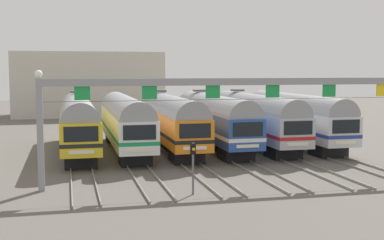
# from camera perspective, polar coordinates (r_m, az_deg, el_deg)

# --- Properties ---
(ground_plane) EXTENTS (160.00, 160.00, 0.00)m
(ground_plane) POSITION_cam_1_polar(r_m,az_deg,el_deg) (45.91, 0.01, -3.19)
(ground_plane) COLOR #5B564F
(track_bed) EXTENTS (21.17, 70.00, 0.15)m
(track_bed) POSITION_cam_1_polar(r_m,az_deg,el_deg) (62.41, -3.68, -0.80)
(track_bed) COLOR gray
(track_bed) RESTS_ON ground
(commuter_train_yellow) EXTENTS (2.88, 18.06, 5.05)m
(commuter_train_yellow) POSITION_cam_1_polar(r_m,az_deg,el_deg) (44.31, -12.44, -0.13)
(commuter_train_yellow) COLOR gold
(commuter_train_yellow) RESTS_ON ground
(commuter_train_white) EXTENTS (2.88, 18.06, 4.77)m
(commuter_train_white) POSITION_cam_1_polar(r_m,az_deg,el_deg) (44.56, -7.38, -0.02)
(commuter_train_white) COLOR white
(commuter_train_white) RESTS_ON ground
(commuter_train_orange) EXTENTS (2.88, 18.06, 5.05)m
(commuter_train_orange) POSITION_cam_1_polar(r_m,az_deg,el_deg) (45.16, -2.42, 0.10)
(commuter_train_orange) COLOR orange
(commuter_train_orange) RESTS_ON ground
(commuter_train_blue) EXTENTS (2.88, 18.06, 5.05)m
(commuter_train_blue) POSITION_cam_1_polar(r_m,az_deg,el_deg) (46.08, 2.38, 0.21)
(commuter_train_blue) COLOR #284C9E
(commuter_train_blue) RESTS_ON ground
(commuter_train_stainless) EXTENTS (2.88, 18.06, 5.05)m
(commuter_train_stainless) POSITION_cam_1_polar(r_m,az_deg,el_deg) (47.32, 6.97, 0.31)
(commuter_train_stainless) COLOR #B2B5BA
(commuter_train_stainless) RESTS_ON ground
(commuter_train_silver) EXTENTS (2.88, 18.06, 4.77)m
(commuter_train_silver) POSITION_cam_1_polar(r_m,az_deg,el_deg) (48.83, 11.29, 0.40)
(commuter_train_silver) COLOR silver
(commuter_train_silver) RESTS_ON ground
(catenary_gantry) EXTENTS (24.90, 0.44, 6.97)m
(catenary_gantry) POSITION_cam_1_polar(r_m,az_deg,el_deg) (32.46, 5.65, 2.61)
(catenary_gantry) COLOR gray
(catenary_gantry) RESTS_ON ground
(yard_signal_mast) EXTENTS (0.28, 0.35, 2.95)m
(yard_signal_mast) POSITION_cam_1_polar(r_m,az_deg,el_deg) (28.92, 0.12, -4.25)
(yard_signal_mast) COLOR #59595E
(yard_signal_mast) RESTS_ON ground
(maintenance_building) EXTENTS (22.08, 10.00, 9.60)m
(maintenance_building) POSITION_cam_1_polar(r_m,az_deg,el_deg) (81.12, -11.32, 3.91)
(maintenance_building) COLOR beige
(maintenance_building) RESTS_ON ground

